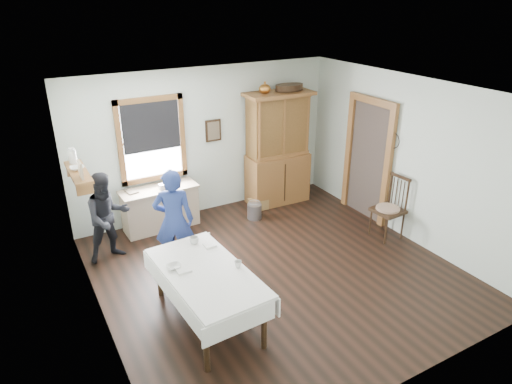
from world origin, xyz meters
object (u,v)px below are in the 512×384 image
Objects in this scene: wicker_basket at (258,204)px; figure_dark at (108,220)px; work_counter at (160,208)px; dining_table at (207,295)px; woman_blue at (174,224)px; china_hutch at (278,149)px; spindle_chair at (388,208)px; pail at (254,211)px.

figure_dark is at bearing -172.04° from wicker_basket.
wicker_basket is (1.87, -0.19, -0.28)m from work_counter.
wicker_basket is (2.17, 2.51, -0.26)m from dining_table.
woman_blue reaches higher than dining_table.
china_hutch is 1.13m from wicker_basket.
spindle_chair is 3.88× the size of pail.
dining_table is 3.33m from wicker_basket.
spindle_chair is at bearing -46.36° from pail.
spindle_chair is 3.57m from woman_blue.
pail is at bearing -148.00° from china_hutch.
dining_table is (-2.69, -2.65, -0.73)m from china_hutch.
work_counter is 1.00× the size of figure_dark.
woman_blue reaches higher than spindle_chair.
spindle_chair is 2.48m from wicker_basket.
figure_dark is (-4.25, 1.62, 0.12)m from spindle_chair.
work_counter is 1.90m from wicker_basket.
spindle_chair is (0.85, -2.16, -0.55)m from china_hutch.
dining_table is 6.46× the size of pail.
pail is (-1.63, 1.71, -0.41)m from spindle_chair.
pail reaches higher than wicker_basket.
work_counter is at bearing 83.78° from dining_table.
dining_table is at bearing -130.97° from pail.
work_counter is at bearing 23.05° from figure_dark.
woman_blue is 1.11m from figure_dark.
china_hutch is at bearing 44.63° from dining_table.
china_hutch reaches higher than woman_blue.
work_counter is 3.93m from spindle_chair.
china_hutch reaches higher than dining_table.
woman_blue reaches higher than wicker_basket.
pail is 2.67m from figure_dark.
dining_table is 2.25m from figure_dark.
work_counter is 0.89× the size of woman_blue.
china_hutch is 2.00× the size of spindle_chair.
woman_blue is at bearing -154.55° from pail.
work_counter is at bearing 141.87° from spindle_chair.
china_hutch reaches higher than wicker_basket.
wicker_basket is (0.26, 0.31, -0.04)m from pail.
figure_dark reaches higher than spindle_chair.
china_hutch is 1.20× the size of dining_table.
figure_dark is at bearing -151.46° from work_counter.
wicker_basket is at bearing 49.21° from dining_table.
wicker_basket is 2.49m from woman_blue.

